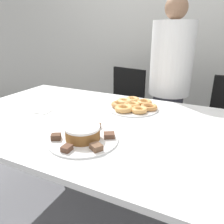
{
  "coord_description": "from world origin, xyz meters",
  "views": [
    {
      "loc": [
        0.56,
        -1.06,
        1.28
      ],
      "look_at": [
        0.04,
        0.01,
        0.83
      ],
      "focal_mm": 35.0,
      "sensor_mm": 36.0,
      "label": 1
    }
  ],
  "objects_px": {
    "napkin": "(42,111)",
    "person_standing": "(169,88)",
    "frosted_cake": "(83,132)",
    "plate_cake": "(83,139)",
    "office_chair_left": "(120,113)",
    "plate_donuts": "(133,107)"
  },
  "relations": [
    {
      "from": "plate_donuts",
      "to": "napkin",
      "type": "height_order",
      "value": "plate_donuts"
    },
    {
      "from": "frosted_cake",
      "to": "office_chair_left",
      "type": "bearing_deg",
      "value": 105.29
    },
    {
      "from": "person_standing",
      "to": "frosted_cake",
      "type": "height_order",
      "value": "person_standing"
    },
    {
      "from": "plate_donuts",
      "to": "frosted_cake",
      "type": "xyz_separation_m",
      "value": [
        -0.05,
        -0.55,
        0.04
      ]
    },
    {
      "from": "plate_donuts",
      "to": "frosted_cake",
      "type": "bearing_deg",
      "value": -95.48
    },
    {
      "from": "frosted_cake",
      "to": "napkin",
      "type": "relative_size",
      "value": 1.4
    },
    {
      "from": "person_standing",
      "to": "frosted_cake",
      "type": "distance_m",
      "value": 1.1
    },
    {
      "from": "office_chair_left",
      "to": "plate_donuts",
      "type": "bearing_deg",
      "value": -48.19
    },
    {
      "from": "plate_cake",
      "to": "frosted_cake",
      "type": "relative_size",
      "value": 2.02
    },
    {
      "from": "office_chair_left",
      "to": "napkin",
      "type": "height_order",
      "value": "office_chair_left"
    },
    {
      "from": "person_standing",
      "to": "plate_donuts",
      "type": "height_order",
      "value": "person_standing"
    },
    {
      "from": "frosted_cake",
      "to": "plate_cake",
      "type": "bearing_deg",
      "value": 0.0
    },
    {
      "from": "napkin",
      "to": "person_standing",
      "type": "bearing_deg",
      "value": 52.9
    },
    {
      "from": "napkin",
      "to": "frosted_cake",
      "type": "bearing_deg",
      "value": -25.31
    },
    {
      "from": "person_standing",
      "to": "office_chair_left",
      "type": "distance_m",
      "value": 0.66
    },
    {
      "from": "plate_cake",
      "to": "napkin",
      "type": "xyz_separation_m",
      "value": [
        -0.46,
        0.22,
        -0.0
      ]
    },
    {
      "from": "person_standing",
      "to": "plate_cake",
      "type": "relative_size",
      "value": 4.37
    },
    {
      "from": "frosted_cake",
      "to": "napkin",
      "type": "xyz_separation_m",
      "value": [
        -0.46,
        0.22,
        -0.04
      ]
    },
    {
      "from": "office_chair_left",
      "to": "plate_donuts",
      "type": "xyz_separation_m",
      "value": [
        0.39,
        -0.69,
        0.35
      ]
    },
    {
      "from": "plate_cake",
      "to": "frosted_cake",
      "type": "height_order",
      "value": "frosted_cake"
    },
    {
      "from": "person_standing",
      "to": "office_chair_left",
      "type": "height_order",
      "value": "person_standing"
    },
    {
      "from": "office_chair_left",
      "to": "napkin",
      "type": "relative_size",
      "value": 7.23
    }
  ]
}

